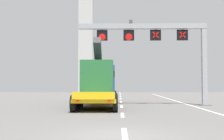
% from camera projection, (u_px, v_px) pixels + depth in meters
% --- Properties ---
extents(ground, '(112.00, 112.00, 0.00)m').
position_uv_depth(ground, '(114.00, 136.00, 10.43)').
color(ground, slate).
extents(lane_markings, '(0.20, 60.76, 0.01)m').
position_uv_depth(lane_markings, '(121.00, 100.00, 33.47)').
color(lane_markings, silver).
rests_on(lane_markings, ground).
extents(edge_line_right, '(0.20, 63.00, 0.01)m').
position_uv_depth(edge_line_right, '(200.00, 108.00, 22.27)').
color(edge_line_right, silver).
rests_on(edge_line_right, ground).
extents(overhead_lane_gantry, '(11.16, 0.90, 7.29)m').
position_uv_depth(overhead_lane_gantry, '(160.00, 39.00, 25.50)').
color(overhead_lane_gantry, '#9EA0A5').
rests_on(overhead_lane_gantry, ground).
extents(heavy_haul_truck_yellow, '(3.14, 14.09, 5.30)m').
position_uv_depth(heavy_haul_truck_yellow, '(100.00, 82.00, 26.54)').
color(heavy_haul_truck_yellow, yellow).
rests_on(heavy_haul_truck_yellow, ground).
extents(bridge_pylon_distant, '(9.00, 2.00, 34.39)m').
position_uv_depth(bridge_pylon_distant, '(86.00, 6.00, 60.19)').
color(bridge_pylon_distant, '#B7B7B2').
rests_on(bridge_pylon_distant, ground).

